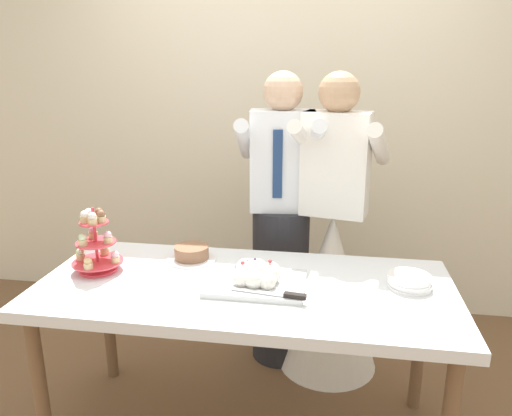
{
  "coord_description": "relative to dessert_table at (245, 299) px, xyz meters",
  "views": [
    {
      "loc": [
        0.36,
        -1.9,
        1.69
      ],
      "look_at": [
        0.03,
        0.15,
        1.07
      ],
      "focal_mm": 34.2,
      "sensor_mm": 36.0,
      "label": 1
    }
  ],
  "objects": [
    {
      "name": "rear_wall",
      "position": [
        0.0,
        1.43,
        0.75
      ],
      "size": [
        5.2,
        0.1,
        2.9
      ],
      "primitive_type": "cube",
      "color": "beige",
      "rests_on": "ground_plane"
    },
    {
      "name": "dessert_table",
      "position": [
        0.0,
        0.0,
        0.0
      ],
      "size": [
        1.8,
        0.8,
        0.78
      ],
      "color": "silver",
      "rests_on": "ground_plane"
    },
    {
      "name": "cupcake_stand",
      "position": [
        -0.69,
        0.03,
        0.2
      ],
      "size": [
        0.23,
        0.23,
        0.31
      ],
      "color": "#D83F4C",
      "rests_on": "dessert_table"
    },
    {
      "name": "main_cake_tray",
      "position": [
        0.05,
        -0.01,
        0.12
      ],
      "size": [
        0.43,
        0.31,
        0.13
      ],
      "color": "silver",
      "rests_on": "dessert_table"
    },
    {
      "name": "plate_stack",
      "position": [
        0.7,
        0.08,
        0.1
      ],
      "size": [
        0.19,
        0.19,
        0.05
      ],
      "color": "white",
      "rests_on": "dessert_table"
    },
    {
      "name": "round_cake",
      "position": [
        -0.3,
        0.22,
        0.11
      ],
      "size": [
        0.24,
        0.24,
        0.07
      ],
      "color": "white",
      "rests_on": "dessert_table"
    },
    {
      "name": "person_groom",
      "position": [
        0.08,
        0.68,
        0.05
      ],
      "size": [
        0.51,
        0.53,
        1.66
      ],
      "color": "#232328",
      "rests_on": "ground_plane"
    },
    {
      "name": "person_bride",
      "position": [
        0.37,
        0.63,
        -0.12
      ],
      "size": [
        0.57,
        0.56,
        1.66
      ],
      "color": "white",
      "rests_on": "ground_plane"
    }
  ]
}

